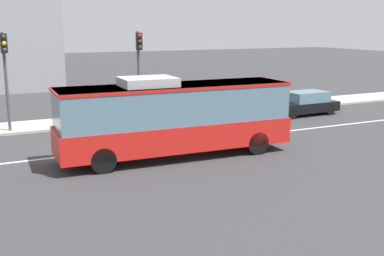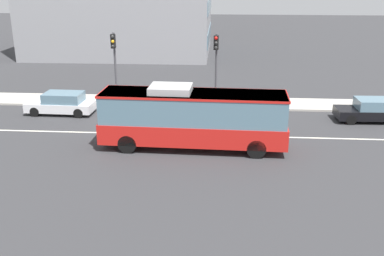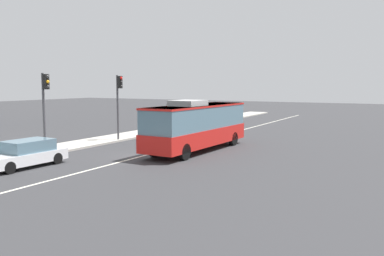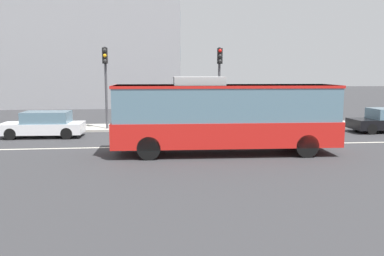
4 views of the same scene
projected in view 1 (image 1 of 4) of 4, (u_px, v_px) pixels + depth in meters
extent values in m
plane|color=#333335|center=(87.00, 154.00, 20.70)|extent=(160.00, 160.00, 0.00)
cube|color=#B2ADA3|center=(59.00, 124.00, 26.67)|extent=(80.00, 2.95, 0.14)
cube|color=silver|center=(87.00, 154.00, 20.70)|extent=(76.00, 0.16, 0.01)
cube|color=red|center=(175.00, 134.00, 20.16)|extent=(10.07, 2.82, 1.10)
cube|color=slate|center=(175.00, 103.00, 19.88)|extent=(9.87, 2.73, 1.58)
cube|color=red|center=(175.00, 86.00, 19.73)|extent=(9.97, 2.79, 0.12)
cube|color=#B2B2B2|center=(148.00, 82.00, 19.21)|extent=(2.26, 1.87, 0.36)
cylinder|color=black|center=(233.00, 133.00, 22.58)|extent=(1.01, 0.33, 1.00)
cylinder|color=black|center=(257.00, 143.00, 20.61)|extent=(1.01, 0.33, 1.00)
cylinder|color=black|center=(91.00, 147.00, 19.92)|extent=(1.01, 0.33, 1.00)
cylinder|color=black|center=(103.00, 160.00, 17.95)|extent=(1.01, 0.33, 1.00)
cube|color=black|center=(303.00, 107.00, 29.76)|extent=(4.56, 1.94, 0.60)
cube|color=slate|center=(307.00, 97.00, 29.74)|extent=(2.57, 1.74, 0.64)
cylinder|color=black|center=(292.00, 114.00, 28.44)|extent=(0.65, 0.24, 0.64)
cylinder|color=black|center=(276.00, 110.00, 29.83)|extent=(0.65, 0.24, 0.64)
cylinder|color=black|center=(330.00, 110.00, 29.78)|extent=(0.65, 0.24, 0.64)
cylinder|color=black|center=(313.00, 106.00, 31.17)|extent=(0.65, 0.24, 0.64)
cylinder|color=#47474C|center=(139.00, 78.00, 27.06)|extent=(0.16, 0.16, 5.20)
cube|color=black|center=(139.00, 41.00, 26.37)|extent=(0.34, 0.31, 0.96)
sphere|color=red|center=(140.00, 36.00, 26.16)|extent=(0.22, 0.22, 0.22)
sphere|color=#2D2D2D|center=(140.00, 42.00, 26.23)|extent=(0.22, 0.22, 0.22)
sphere|color=#2D2D2D|center=(140.00, 47.00, 26.30)|extent=(0.22, 0.22, 0.22)
cylinder|color=#47474C|center=(6.00, 84.00, 24.22)|extent=(0.16, 0.16, 5.20)
cube|color=black|center=(4.00, 43.00, 23.55)|extent=(0.33, 0.29, 0.96)
sphere|color=#2D2D2D|center=(4.00, 37.00, 23.35)|extent=(0.22, 0.22, 0.22)
sphere|color=#F9A514|center=(4.00, 43.00, 23.42)|extent=(0.22, 0.22, 0.22)
sphere|color=#2D2D2D|center=(5.00, 50.00, 23.49)|extent=(0.22, 0.22, 0.22)
cube|color=slate|center=(50.00, 61.00, 47.16)|extent=(0.20, 14.09, 1.50)
cube|color=slate|center=(48.00, 26.00, 46.44)|extent=(0.20, 14.09, 1.50)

